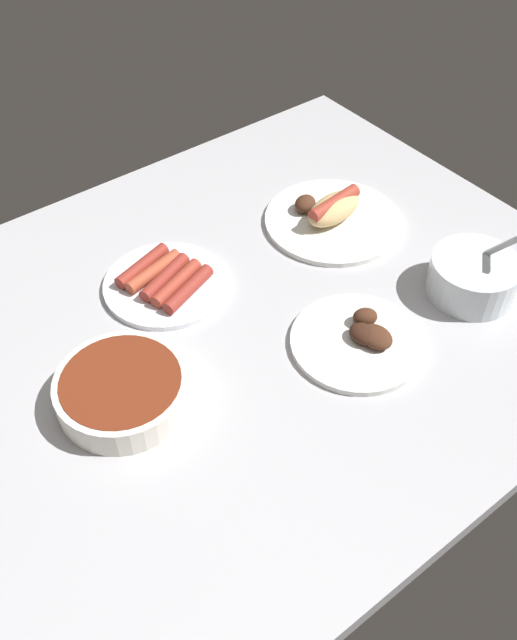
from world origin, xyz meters
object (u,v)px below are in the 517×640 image
Objects in this scene: plate_grilled_meat at (359,339)px; plate_hotdog_assembled at (332,215)px; bowl_chili at (122,389)px; plate_sausages at (166,282)px; bowl_coleslaw at (474,275)px.

plate_hotdog_assembled is at bearing 56.50° from plate_grilled_meat.
bowl_chili is 0.91× the size of plate_sausages.
plate_grilled_meat is 1.26× the size of bowl_coleslaw.
bowl_coleslaw is at bearing -14.78° from bowl_chili.
bowl_chili is 35.56cm from plate_grilled_meat.
bowl_coleslaw reaches higher than plate_hotdog_assembled.
bowl_coleslaw is at bearing -38.86° from plate_sausages.
plate_sausages is (17.08, 16.22, -1.39)cm from bowl_chili.
plate_hotdog_assembled reaches higher than plate_grilled_meat.
bowl_coleslaw is at bearing -78.03° from plate_hotdog_assembled.
bowl_chili is 0.76× the size of plate_hotdog_assembled.
bowl_chili is at bearing -136.47° from plate_sausages.
plate_hotdog_assembled is at bearing 14.03° from bowl_chili.
plate_hotdog_assembled is at bearing 101.97° from bowl_coleslaw.
plate_grilled_meat reaches higher than plate_sausages.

